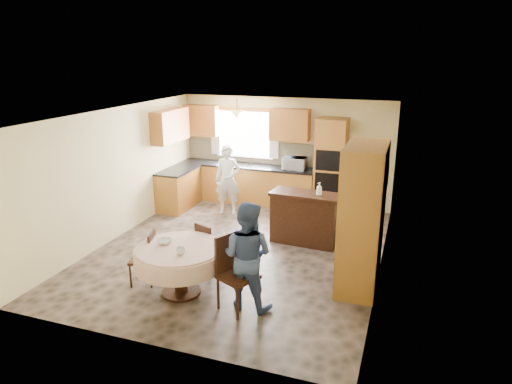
{
  "coord_description": "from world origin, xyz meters",
  "views": [
    {
      "loc": [
        2.82,
        -7.16,
        3.5
      ],
      "look_at": [
        0.22,
        0.3,
        1.06
      ],
      "focal_mm": 32.0,
      "sensor_mm": 36.0,
      "label": 1
    }
  ],
  "objects_px": {
    "sideboard": "(305,220)",
    "cupboard": "(362,218)",
    "chair_right": "(234,268)",
    "person_sink": "(228,180)",
    "oven_tower": "(331,166)",
    "dining_table": "(180,257)",
    "person_dining": "(247,256)",
    "chair_left": "(147,255)",
    "chair_back": "(208,246)"
  },
  "relations": [
    {
      "from": "sideboard",
      "to": "cupboard",
      "type": "distance_m",
      "value": 1.91
    },
    {
      "from": "chair_right",
      "to": "person_sink",
      "type": "height_order",
      "value": "person_sink"
    },
    {
      "from": "oven_tower",
      "to": "chair_right",
      "type": "height_order",
      "value": "oven_tower"
    },
    {
      "from": "dining_table",
      "to": "person_dining",
      "type": "xyz_separation_m",
      "value": [
        1.06,
        -0.01,
        0.2
      ]
    },
    {
      "from": "sideboard",
      "to": "chair_left",
      "type": "bearing_deg",
      "value": -125.22
    },
    {
      "from": "oven_tower",
      "to": "chair_back",
      "type": "height_order",
      "value": "oven_tower"
    },
    {
      "from": "dining_table",
      "to": "sideboard",
      "type": "bearing_deg",
      "value": 62.31
    },
    {
      "from": "dining_table",
      "to": "person_sink",
      "type": "height_order",
      "value": "person_sink"
    },
    {
      "from": "cupboard",
      "to": "person_sink",
      "type": "relative_size",
      "value": 1.44
    },
    {
      "from": "chair_left",
      "to": "person_dining",
      "type": "relative_size",
      "value": 0.55
    },
    {
      "from": "dining_table",
      "to": "chair_back",
      "type": "xyz_separation_m",
      "value": [
        0.1,
        0.76,
        -0.11
      ]
    },
    {
      "from": "oven_tower",
      "to": "chair_back",
      "type": "relative_size",
      "value": 2.45
    },
    {
      "from": "sideboard",
      "to": "chair_back",
      "type": "distance_m",
      "value": 2.11
    },
    {
      "from": "oven_tower",
      "to": "chair_right",
      "type": "relative_size",
      "value": 1.95
    },
    {
      "from": "dining_table",
      "to": "chair_right",
      "type": "xyz_separation_m",
      "value": [
        0.89,
        -0.08,
        0.01
      ]
    },
    {
      "from": "sideboard",
      "to": "chair_right",
      "type": "height_order",
      "value": "chair_right"
    },
    {
      "from": "chair_right",
      "to": "person_dining",
      "type": "distance_m",
      "value": 0.26
    },
    {
      "from": "cupboard",
      "to": "person_dining",
      "type": "relative_size",
      "value": 1.42
    },
    {
      "from": "person_sink",
      "to": "person_dining",
      "type": "height_order",
      "value": "person_dining"
    },
    {
      "from": "chair_left",
      "to": "person_sink",
      "type": "relative_size",
      "value": 0.55
    },
    {
      "from": "person_sink",
      "to": "person_dining",
      "type": "bearing_deg",
      "value": -76.2
    },
    {
      "from": "oven_tower",
      "to": "chair_left",
      "type": "xyz_separation_m",
      "value": [
        -2.06,
        -4.31,
        -0.59
      ]
    },
    {
      "from": "chair_back",
      "to": "person_dining",
      "type": "xyz_separation_m",
      "value": [
        0.96,
        -0.76,
        0.31
      ]
    },
    {
      "from": "cupboard",
      "to": "chair_back",
      "type": "height_order",
      "value": "cupboard"
    },
    {
      "from": "cupboard",
      "to": "person_dining",
      "type": "bearing_deg",
      "value": -141.38
    },
    {
      "from": "person_sink",
      "to": "chair_right",
      "type": "bearing_deg",
      "value": -78.87
    },
    {
      "from": "oven_tower",
      "to": "chair_left",
      "type": "distance_m",
      "value": 4.81
    },
    {
      "from": "oven_tower",
      "to": "person_dining",
      "type": "height_order",
      "value": "oven_tower"
    },
    {
      "from": "sideboard",
      "to": "dining_table",
      "type": "xyz_separation_m",
      "value": [
        -1.31,
        -2.49,
        0.13
      ]
    },
    {
      "from": "oven_tower",
      "to": "chair_right",
      "type": "xyz_separation_m",
      "value": [
        -0.52,
        -4.51,
        -0.46
      ]
    },
    {
      "from": "cupboard",
      "to": "chair_left",
      "type": "relative_size",
      "value": 2.61
    },
    {
      "from": "cupboard",
      "to": "chair_back",
      "type": "bearing_deg",
      "value": -171.11
    },
    {
      "from": "chair_back",
      "to": "chair_left",
      "type": "bearing_deg",
      "value": 61.5
    },
    {
      "from": "chair_right",
      "to": "cupboard",
      "type": "bearing_deg",
      "value": -26.36
    },
    {
      "from": "oven_tower",
      "to": "chair_back",
      "type": "distance_m",
      "value": 3.94
    },
    {
      "from": "dining_table",
      "to": "chair_right",
      "type": "distance_m",
      "value": 0.9
    },
    {
      "from": "oven_tower",
      "to": "person_dining",
      "type": "bearing_deg",
      "value": -94.51
    },
    {
      "from": "chair_back",
      "to": "person_sink",
      "type": "xyz_separation_m",
      "value": [
        -0.81,
        2.79,
        0.3
      ]
    },
    {
      "from": "chair_back",
      "to": "person_dining",
      "type": "bearing_deg",
      "value": 162.43
    },
    {
      "from": "chair_left",
      "to": "chair_back",
      "type": "distance_m",
      "value": 0.98
    },
    {
      "from": "person_sink",
      "to": "oven_tower",
      "type": "bearing_deg",
      "value": 9.76
    },
    {
      "from": "person_sink",
      "to": "person_dining",
      "type": "xyz_separation_m",
      "value": [
        1.77,
        -3.56,
        0.01
      ]
    },
    {
      "from": "dining_table",
      "to": "person_dining",
      "type": "distance_m",
      "value": 1.08
    },
    {
      "from": "chair_left",
      "to": "chair_back",
      "type": "bearing_deg",
      "value": 113.98
    },
    {
      "from": "sideboard",
      "to": "person_sink",
      "type": "relative_size",
      "value": 0.84
    },
    {
      "from": "cupboard",
      "to": "chair_left",
      "type": "height_order",
      "value": "cupboard"
    },
    {
      "from": "cupboard",
      "to": "person_dining",
      "type": "xyz_separation_m",
      "value": [
        -1.42,
        -1.13,
        -0.33
      ]
    },
    {
      "from": "person_dining",
      "to": "sideboard",
      "type": "bearing_deg",
      "value": -91.72
    },
    {
      "from": "sideboard",
      "to": "chair_right",
      "type": "bearing_deg",
      "value": -94.91
    },
    {
      "from": "chair_right",
      "to": "dining_table",
      "type": "bearing_deg",
      "value": 111.29
    }
  ]
}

